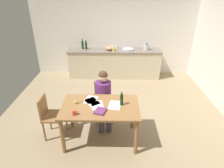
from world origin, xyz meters
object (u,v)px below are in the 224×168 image
teacup_on_counter (114,49)px  stovetop_kettle (147,47)px  sink_unit (128,49)px  chair_at_table (103,99)px  chair_side_empty (51,115)px  dining_table (100,111)px  wine_glass_near_sink (116,45)px  wine_glass_by_kettle (113,45)px  candlestick (75,100)px  book_magazine (100,111)px  bottle_oil (83,45)px  bottle_vinegar (86,45)px  coffee_mug (74,113)px  wine_bottle_on_table (122,100)px  mixing_bowl (110,48)px  person_seated (104,95)px

teacup_on_counter → stovetop_kettle: bearing=8.3°
teacup_on_counter → sink_unit: bearing=19.0°
chair_at_table → chair_side_empty: 1.13m
dining_table → wine_glass_near_sink: (0.29, 3.15, 0.36)m
wine_glass_near_sink → wine_glass_by_kettle: same height
dining_table → candlestick: candlestick is taller
book_magazine → sink_unit: sink_unit is taller
candlestick → wine_glass_by_kettle: size_ratio=1.66×
dining_table → bottle_oil: bottle_oil is taller
bottle_vinegar → stovetop_kettle: bottle_vinegar is taller
coffee_mug → book_magazine: bearing=12.4°
dining_table → bottle_oil: bearing=104.1°
dining_table → teacup_on_counter: (0.21, 2.85, 0.30)m
chair_side_empty → wine_glass_near_sink: bearing=67.8°
wine_bottle_on_table → sink_unit: sink_unit is taller
chair_at_table → mixing_bowl: mixing_bowl is taller
sink_unit → person_seated: bearing=-104.3°
chair_at_table → book_magazine: 0.89m
candlestick → wine_glass_by_kettle: 3.15m
bottle_oil → wine_glass_by_kettle: bottle_oil is taller
wine_bottle_on_table → bottle_oil: bearing=110.9°
chair_at_table → book_magazine: (0.00, -0.84, 0.28)m
wine_glass_near_sink → dining_table: bearing=-95.2°
person_seated → stovetop_kettle: bearing=64.1°
coffee_mug → chair_side_empty: bearing=146.5°
bottle_vinegar → wine_glass_near_sink: (0.95, 0.11, -0.01)m
book_magazine → bottle_oil: 3.37m
wine_glass_by_kettle → wine_bottle_on_table: bearing=-86.2°
person_seated → bottle_oil: (-0.81, 2.57, 0.35)m
coffee_mug → wine_bottle_on_table: (0.79, 0.32, 0.06)m
bottle_oil → bottle_vinegar: bearing=-18.4°
dining_table → person_seated: (0.03, 0.52, 0.03)m
coffee_mug → wine_glass_by_kettle: size_ratio=0.70×
person_seated → wine_glass_near_sink: (0.26, 2.63, 0.33)m
dining_table → chair_at_table: size_ratio=1.58×
wine_glass_by_kettle → teacup_on_counter: 0.31m
dining_table → person_seated: bearing=86.6°
chair_at_table → wine_glass_by_kettle: bearing=86.3°
wine_glass_by_kettle → teacup_on_counter: size_ratio=1.36×
wine_glass_by_kettle → teacup_on_counter: (0.04, -0.30, -0.05)m
chair_at_table → dining_table: bearing=-91.2°
mixing_bowl → person_seated: bearing=-91.3°
stovetop_kettle → bottle_vinegar: bearing=178.7°
chair_side_empty → wine_bottle_on_table: bearing=-1.8°
candlestick → chair_at_table: bearing=51.8°
sink_unit → mixing_bowl: (-0.58, -0.01, 0.04)m
bottle_oil → mixing_bowl: 0.87m
book_magazine → sink_unit: bearing=97.5°
mixing_bowl → candlestick: bearing=-100.5°
stovetop_kettle → wine_glass_near_sink: stovetop_kettle is taller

